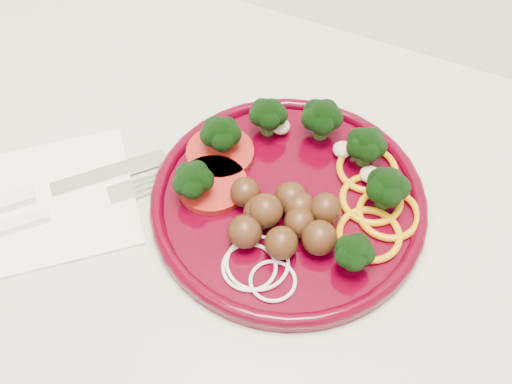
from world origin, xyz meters
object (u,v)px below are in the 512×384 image
at_px(fork, 30,220).
at_px(plate, 291,195).
at_px(napkin, 57,200).
at_px(knife, 28,196).

bearing_deg(fork, plate, -17.16).
distance_m(plate, napkin, 0.23).
xyz_separation_m(plate, napkin, (-0.21, -0.09, -0.01)).
height_order(plate, napkin, plate).
distance_m(knife, fork, 0.03).
distance_m(plate, fork, 0.25).
height_order(knife, fork, knife).
bearing_deg(knife, napkin, -22.66).
xyz_separation_m(napkin, knife, (-0.02, -0.01, 0.01)).
relative_size(plate, knife, 1.55).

